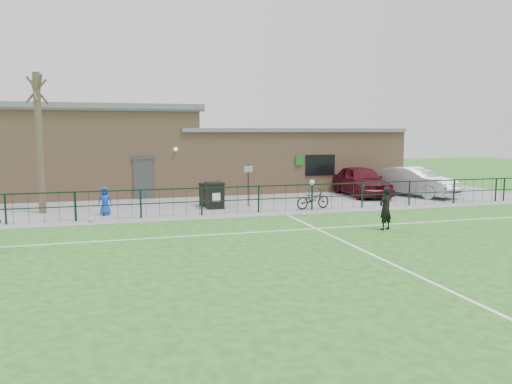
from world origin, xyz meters
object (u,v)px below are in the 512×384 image
object	(u,v)px
bicycle_e	(313,199)
ball_ground	(90,220)
wheelie_bin_right	(214,196)
sign_post	(248,185)
bare_tree	(39,144)
car_silver	(414,181)
spectator_child	(105,201)
wheelie_bin_left	(209,196)
car_maroon	(361,181)

from	to	relation	value
bicycle_e	ball_ground	bearing A→B (deg)	82.76
wheelie_bin_right	sign_post	distance (m)	1.74
bare_tree	car_silver	size ratio (longest dim) A/B	1.25
spectator_child	bicycle_e	bearing A→B (deg)	1.33
wheelie_bin_right	bicycle_e	distance (m)	4.51
car_silver	sign_post	bearing A→B (deg)	163.45
wheelie_bin_right	ball_ground	size ratio (longest dim) A/B	5.71
car_silver	ball_ground	world-z (taller)	car_silver
bare_tree	wheelie_bin_right	bearing A→B (deg)	-5.84
wheelie_bin_left	sign_post	bearing A→B (deg)	-36.65
wheelie_bin_right	car_maroon	distance (m)	8.92
sign_post	spectator_child	size ratio (longest dim) A/B	1.66
wheelie_bin_right	sign_post	bearing A→B (deg)	6.00
sign_post	car_silver	xyz separation A→B (m)	(9.70, 1.09, -0.21)
sign_post	bare_tree	bearing A→B (deg)	176.56
car_maroon	car_silver	distance (m)	2.87
sign_post	ball_ground	bearing A→B (deg)	-161.83
bare_tree	wheelie_bin_left	xyz separation A→B (m)	(7.30, -0.01, -2.48)
bare_tree	car_maroon	size ratio (longest dim) A/B	1.25
car_silver	wheelie_bin_left	bearing A→B (deg)	159.82
wheelie_bin_right	ball_ground	xyz separation A→B (m)	(-5.36, -2.09, -0.48)
sign_post	ball_ground	world-z (taller)	sign_post
wheelie_bin_left	wheelie_bin_right	xyz separation A→B (m)	(0.10, -0.74, 0.06)
bicycle_e	spectator_child	size ratio (longest dim) A/B	1.42
bicycle_e	wheelie_bin_right	bearing A→B (deg)	60.41
car_maroon	spectator_child	xyz separation A→B (m)	(-13.45, -2.81, -0.22)
bare_tree	spectator_child	size ratio (longest dim) A/B	4.99
car_silver	ball_ground	bearing A→B (deg)	168.50
spectator_child	ball_ground	size ratio (longest dim) A/B	6.18
wheelie_bin_right	ball_ground	world-z (taller)	wheelie_bin_right
wheelie_bin_left	sign_post	xyz separation A→B (m)	(1.77, -0.53, 0.50)
wheelie_bin_left	wheelie_bin_right	bearing A→B (deg)	-102.15
sign_post	ball_ground	distance (m)	7.45
wheelie_bin_left	car_maroon	size ratio (longest dim) A/B	0.21
sign_post	car_silver	world-z (taller)	sign_post
wheelie_bin_right	car_maroon	bearing A→B (deg)	12.98
car_silver	bare_tree	bearing A→B (deg)	158.69
sign_post	car_silver	distance (m)	9.77
ball_ground	bicycle_e	bearing A→B (deg)	4.02
bicycle_e	car_silver	bearing A→B (deg)	-80.27
bicycle_e	ball_ground	xyz separation A→B (m)	(-9.63, -0.68, -0.37)
bare_tree	car_silver	xyz separation A→B (m)	(18.78, 0.55, -2.19)
car_silver	bicycle_e	xyz separation A→B (m)	(-7.10, -2.72, -0.34)
wheelie_bin_left	car_silver	bearing A→B (deg)	-17.15
wheelie_bin_right	bare_tree	bearing A→B (deg)	172.93
sign_post	spectator_child	distance (m)	6.54
bare_tree	ball_ground	bearing A→B (deg)	-54.30
wheelie_bin_left	bicycle_e	distance (m)	4.88
car_silver	ball_ground	size ratio (longest dim) A/B	24.62
wheelie_bin_left	ball_ground	size ratio (longest dim) A/B	5.12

